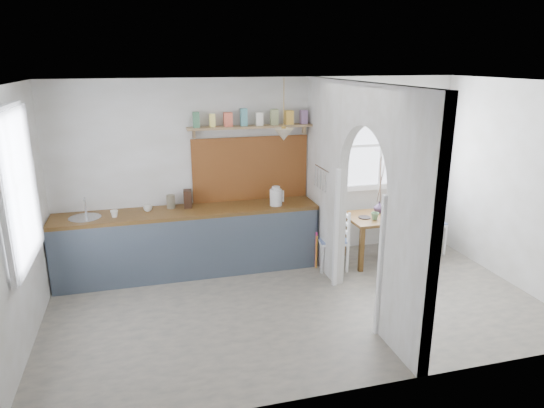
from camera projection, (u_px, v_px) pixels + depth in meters
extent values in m
cube|color=gray|center=(298.00, 305.00, 5.81)|extent=(5.80, 3.20, 0.01)
cube|color=silver|center=(301.00, 82.00, 5.06)|extent=(5.80, 3.20, 0.01)
cube|color=silver|center=(264.00, 171.00, 6.91)|extent=(5.80, 0.01, 2.60)
cube|color=silver|center=(361.00, 255.00, 3.95)|extent=(5.80, 0.01, 2.60)
cube|color=silver|center=(16.00, 223.00, 4.71)|extent=(0.01, 3.20, 2.60)
cube|color=silver|center=(516.00, 185.00, 6.16)|extent=(0.01, 3.20, 2.60)
cube|color=silver|center=(411.00, 231.00, 4.50)|extent=(0.12, 0.80, 2.60)
cube|color=silver|center=(325.00, 177.00, 6.53)|extent=(0.12, 1.20, 2.60)
cube|color=silver|center=(368.00, 133.00, 5.20)|extent=(0.12, 1.20, 1.05)
cube|color=brown|center=(188.00, 212.00, 6.48)|extent=(3.50, 0.60, 0.05)
cube|color=#4E5865|center=(192.00, 251.00, 6.34)|extent=(3.50, 0.03, 0.85)
cube|color=#311C11|center=(189.00, 242.00, 6.65)|extent=(3.46, 0.45, 0.85)
cylinder|color=silver|center=(85.00, 219.00, 6.15)|extent=(0.40, 0.40, 0.02)
cube|color=brown|center=(251.00, 169.00, 6.83)|extent=(1.65, 0.03, 0.90)
cube|color=tan|center=(251.00, 127.00, 6.57)|extent=(1.75, 0.20, 0.03)
cube|color=#2E623E|center=(196.00, 121.00, 6.36)|extent=(0.09, 0.09, 0.18)
cube|color=#EFD159|center=(212.00, 120.00, 6.41)|extent=(0.09, 0.09, 0.18)
cube|color=#CA4F35|center=(228.00, 120.00, 6.46)|extent=(0.09, 0.09, 0.18)
cube|color=teal|center=(244.00, 119.00, 6.52)|extent=(0.09, 0.09, 0.18)
cube|color=silver|center=(259.00, 119.00, 6.57)|extent=(0.09, 0.09, 0.18)
cube|color=#828D58|center=(274.00, 118.00, 6.62)|extent=(0.09, 0.09, 0.18)
cube|color=gold|center=(289.00, 118.00, 6.68)|extent=(0.09, 0.09, 0.18)
cube|color=#694873|center=(304.00, 117.00, 6.73)|extent=(0.09, 0.09, 0.18)
cone|color=beige|center=(284.00, 135.00, 6.37)|extent=(0.26, 0.26, 0.16)
cylinder|color=silver|center=(322.00, 168.00, 6.38)|extent=(0.02, 0.50, 0.02)
imported|color=silver|center=(114.00, 214.00, 6.16)|extent=(0.12, 0.12, 0.09)
imported|color=silver|center=(148.00, 208.00, 6.40)|extent=(0.12, 0.12, 0.09)
cube|color=#311C11|center=(188.00, 199.00, 6.56)|extent=(0.12, 0.16, 0.24)
cylinder|color=#6D6751|center=(171.00, 202.00, 6.52)|extent=(0.14, 0.14, 0.18)
cube|color=#DB277D|center=(316.00, 250.00, 6.76)|extent=(0.02, 0.03, 0.52)
cube|color=orange|center=(316.00, 252.00, 6.76)|extent=(0.02, 0.03, 0.48)
imported|color=white|center=(406.00, 213.00, 6.96)|extent=(0.33, 0.33, 0.07)
imported|color=#5A875A|center=(375.00, 216.00, 6.76)|extent=(0.15, 0.15, 0.10)
cylinder|color=black|center=(365.00, 217.00, 6.85)|extent=(0.21, 0.21, 0.01)
imported|color=#402F4A|center=(379.00, 207.00, 7.07)|extent=(0.20, 0.20, 0.16)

